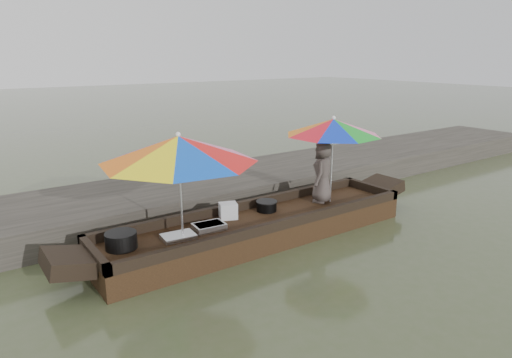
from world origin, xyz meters
TOP-DOWN VIEW (x-y plane):
  - water at (0.00, 0.00)m, footprint 80.00×80.00m
  - dock at (0.00, 2.20)m, footprint 22.00×2.20m
  - boat_hull at (0.00, 0.00)m, footprint 5.37×1.20m
  - cooking_pot at (-2.22, 0.15)m, footprint 0.43×0.43m
  - tray_crayfish at (-0.89, 0.07)m, footprint 0.50×0.37m
  - tray_scallop at (-1.43, 0.02)m, footprint 0.50×0.37m
  - charcoal_grill at (0.33, 0.26)m, footprint 0.34×0.34m
  - supply_bag at (-0.40, 0.32)m, footprint 0.34×0.30m
  - vendor at (1.45, 0.10)m, footprint 0.65×0.62m
  - umbrella_bow at (-1.37, 0.00)m, footprint 2.71×2.71m
  - umbrella_stern at (1.56, 0.00)m, footprint 2.08×2.08m

SIDE VIEW (x-z plane):
  - water at x=0.00m, z-range 0.00..0.00m
  - boat_hull at x=0.00m, z-range 0.00..0.35m
  - dock at x=0.00m, z-range 0.00..0.50m
  - tray_scallop at x=-1.43m, z-range 0.35..0.41m
  - tray_crayfish at x=-0.89m, z-range 0.35..0.44m
  - charcoal_grill at x=0.33m, z-range 0.35..0.51m
  - cooking_pot at x=-2.22m, z-range 0.35..0.58m
  - supply_bag at x=-0.40m, z-range 0.35..0.61m
  - vendor at x=1.45m, z-range 0.35..1.47m
  - umbrella_bow at x=-1.37m, z-range 0.35..1.90m
  - umbrella_stern at x=1.56m, z-range 0.35..1.90m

